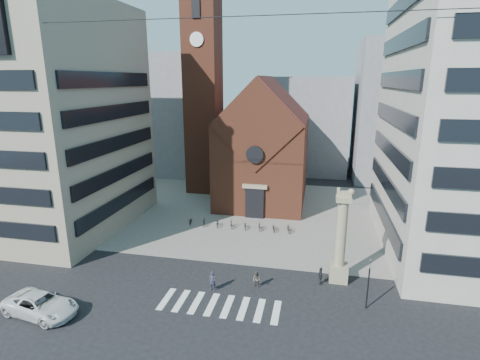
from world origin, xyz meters
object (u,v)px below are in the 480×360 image
(lion_column, at_px, (340,245))
(pedestrian_1, at_px, (256,280))
(white_car, at_px, (41,305))
(scooter_0, at_px, (191,221))
(traffic_light, at_px, (368,282))
(pedestrian_2, at_px, (321,276))
(pedestrian_0, at_px, (212,281))

(lion_column, height_order, pedestrian_1, lion_column)
(white_car, height_order, scooter_0, white_car)
(traffic_light, xyz_separation_m, pedestrian_2, (-3.56, 2.94, -1.48))
(lion_column, relative_size, white_car, 1.46)
(lion_column, xyz_separation_m, pedestrian_1, (-7.00, -2.76, -2.69))
(lion_column, relative_size, pedestrian_0, 4.89)
(lion_column, distance_m, pedestrian_2, 3.26)
(lion_column, distance_m, scooter_0, 20.29)
(white_car, height_order, pedestrian_2, white_car)
(lion_column, height_order, traffic_light, lion_column)
(lion_column, bearing_deg, traffic_light, -63.54)
(white_car, distance_m, scooter_0, 20.57)
(pedestrian_1, xyz_separation_m, scooter_0, (-10.41, 12.73, -0.29))
(white_car, bearing_deg, pedestrian_0, -54.49)
(white_car, bearing_deg, scooter_0, -5.51)
(lion_column, xyz_separation_m, white_car, (-22.58, -9.94, -2.63))
(pedestrian_2, bearing_deg, pedestrian_1, 98.68)
(traffic_light, xyz_separation_m, pedestrian_1, (-8.99, 1.24, -1.52))
(pedestrian_0, bearing_deg, white_car, -150.07)
(pedestrian_2, relative_size, scooter_0, 1.00)
(lion_column, height_order, pedestrian_2, lion_column)
(pedestrian_0, relative_size, scooter_0, 1.09)
(pedestrian_0, bearing_deg, pedestrian_1, 22.13)
(pedestrian_2, bearing_deg, white_car, 104.21)
(traffic_light, xyz_separation_m, white_car, (-24.58, -5.94, -1.46))
(scooter_0, bearing_deg, lion_column, -42.51)
(traffic_light, distance_m, scooter_0, 23.98)
(white_car, relative_size, pedestrian_0, 3.34)
(traffic_light, relative_size, scooter_0, 2.64)
(pedestrian_0, relative_size, pedestrian_1, 1.16)
(traffic_light, relative_size, pedestrian_2, 2.65)
(white_car, bearing_deg, pedestrian_2, -58.06)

